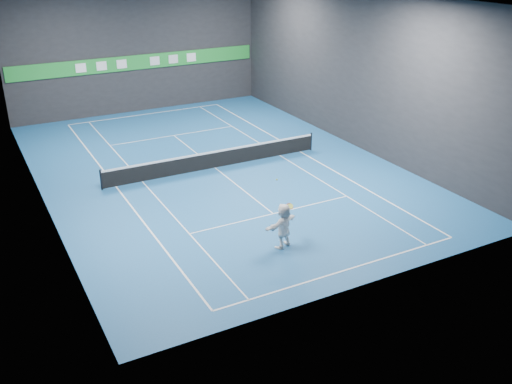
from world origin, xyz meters
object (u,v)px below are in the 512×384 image
player (283,226)px  tennis_net (215,159)px  tennis_ball (277,180)px  tennis_racket (289,207)px

player → tennis_net: player is taller
tennis_ball → tennis_racket: 1.45m
tennis_ball → tennis_net: bearing=80.9°
tennis_ball → tennis_net: (1.46, 9.16, -2.46)m
tennis_racket → tennis_ball: bearing=-178.6°
tennis_ball → tennis_net: 9.59m
tennis_net → tennis_racket: 9.25m
player → tennis_net: size_ratio=0.15×
tennis_ball → tennis_net: tennis_ball is taller
tennis_ball → tennis_racket: tennis_ball is taller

